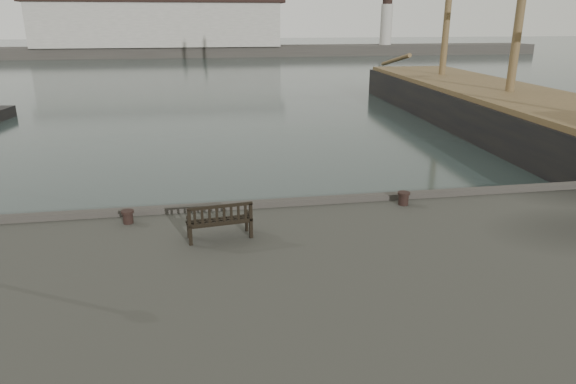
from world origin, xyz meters
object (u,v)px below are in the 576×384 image
at_px(bench, 220,227).
at_px(tall_ship_main, 505,120).
at_px(bollard_left, 128,217).
at_px(bollard_right, 404,198).

height_order(bench, tall_ship_main, tall_ship_main).
xyz_separation_m(bench, tall_ship_main, (19.41, 17.98, -1.13)).
relative_size(bollard_left, tall_ship_main, 0.01).
distance_m(bollard_left, tall_ship_main, 27.41).
distance_m(bench, bollard_left, 2.89).
height_order(bollard_right, tall_ship_main, tall_ship_main).
relative_size(bollard_right, tall_ship_main, 0.01).
bearing_deg(bollard_right, bollard_left, -179.29).
bearing_deg(bollard_left, bench, -31.11).
xyz_separation_m(bollard_left, tall_ship_main, (21.88, 16.49, -1.01)).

